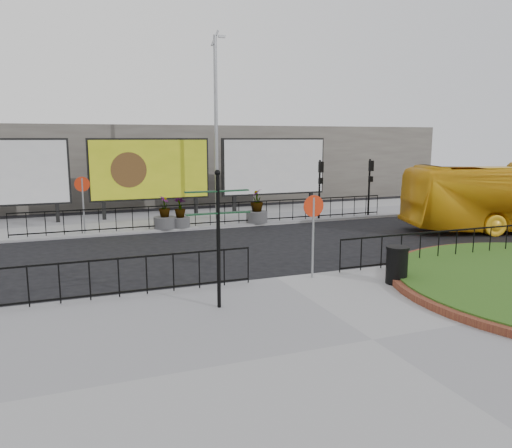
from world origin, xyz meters
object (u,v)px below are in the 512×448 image
billboard_mid (150,170)px  lamp_post (216,126)px  planter_c (257,210)px  planter_a (165,217)px  fingerpost_sign (218,226)px  planter_b (180,216)px  litter_bin (397,265)px

billboard_mid → lamp_post: (3.01, -1.97, 2.23)m
billboard_mid → planter_c: billboard_mid is taller
planter_a → fingerpost_sign: bearing=-94.4°
lamp_post → planter_b: size_ratio=6.56×
lamp_post → fingerpost_sign: size_ratio=2.74×
billboard_mid → fingerpost_sign: billboard_mid is taller
lamp_post → planter_a: bearing=-152.0°
billboard_mid → lamp_post: bearing=-33.3°
planter_a → planter_b: (0.73, 0.00, 0.01)m
planter_a → planter_c: planter_c is taller
lamp_post → planter_a: size_ratio=6.21×
planter_b → planter_c: bearing=-0.0°
billboard_mid → planter_c: 6.08m
fingerpost_sign → planter_c: 12.63m
lamp_post → planter_a: (-3.01, -1.60, -4.19)m
fingerpost_sign → billboard_mid: bearing=90.3°
litter_bin → planter_a: bearing=111.7°
planter_a → planter_c: size_ratio=0.90×
billboard_mid → planter_a: size_ratio=4.17×
fingerpost_sign → planter_c: size_ratio=2.05×
litter_bin → planter_b: 11.82m
planter_a → litter_bin: bearing=-68.3°
planter_a → planter_c: bearing=0.0°
lamp_post → fingerpost_sign: (-3.87, -12.93, -2.67)m
fingerpost_sign → planter_a: (0.87, 11.33, -1.52)m
billboard_mid → fingerpost_sign: size_ratio=1.84×
billboard_mid → planter_b: bearing=-78.5°
litter_bin → planter_b: bearing=108.4°
litter_bin → fingerpost_sign: bearing=-178.8°
billboard_mid → litter_bin: (4.45, -14.79, -1.94)m
planter_a → planter_b: 0.73m
fingerpost_sign → planter_c: fingerpost_sign is taller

